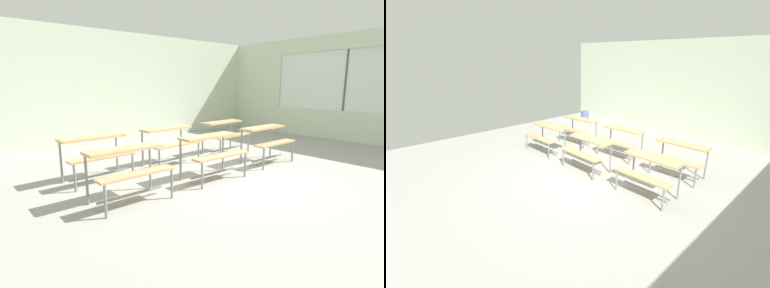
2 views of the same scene
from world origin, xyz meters
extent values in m
cube|color=#9E9E99|center=(0.00, 0.00, -0.03)|extent=(10.00, 9.00, 0.05)
cube|color=beige|center=(0.00, 4.50, 1.50)|extent=(10.00, 0.12, 3.00)
cube|color=beige|center=(5.00, 0.00, 0.42)|extent=(0.12, 9.00, 0.85)
cube|color=beige|center=(5.00, 0.00, 2.77)|extent=(0.12, 9.00, 0.45)
cube|color=beige|center=(5.00, 3.55, 1.70)|extent=(0.12, 1.90, 1.70)
cube|color=silver|center=(5.00, 0.50, 1.70)|extent=(0.02, 4.20, 1.70)
cube|color=#4C5156|center=(5.00, 0.50, 1.70)|extent=(0.06, 0.05, 1.70)
cube|color=tan|center=(-1.93, 0.39, 0.72)|extent=(1.11, 0.34, 0.04)
cube|color=tan|center=(-1.93, 0.07, 0.44)|extent=(1.10, 0.24, 0.03)
cylinder|color=gray|center=(-2.44, 0.52, 0.36)|extent=(0.04, 0.04, 0.72)
cylinder|color=gray|center=(-1.44, 0.54, 0.36)|extent=(0.04, 0.04, 0.72)
cylinder|color=gray|center=(-2.43, -0.03, 0.22)|extent=(0.04, 0.04, 0.44)
cylinder|color=gray|center=(-1.43, -0.01, 0.22)|extent=(0.04, 0.04, 0.44)
cube|color=gray|center=(-1.93, 0.25, 0.10)|extent=(1.00, 0.05, 0.03)
cube|color=tan|center=(-0.34, 0.40, 0.72)|extent=(1.10, 0.33, 0.04)
cube|color=tan|center=(-0.35, 0.08, 0.44)|extent=(1.10, 0.23, 0.03)
cylinder|color=gray|center=(-0.84, 0.54, 0.36)|extent=(0.04, 0.04, 0.72)
cylinder|color=gray|center=(0.16, 0.53, 0.36)|extent=(0.04, 0.04, 0.72)
cylinder|color=gray|center=(-0.85, -0.01, 0.22)|extent=(0.04, 0.04, 0.44)
cylinder|color=gray|center=(0.15, -0.02, 0.22)|extent=(0.04, 0.04, 0.44)
cube|color=gray|center=(-0.34, 0.26, 0.10)|extent=(1.00, 0.04, 0.03)
cube|color=tan|center=(1.24, 0.45, 0.72)|extent=(1.10, 0.33, 0.04)
cube|color=tan|center=(1.24, 0.13, 0.44)|extent=(1.10, 0.23, 0.03)
cylinder|color=gray|center=(0.74, 0.58, 0.36)|extent=(0.04, 0.04, 0.72)
cylinder|color=gray|center=(1.74, 0.59, 0.36)|extent=(0.04, 0.04, 0.72)
cylinder|color=gray|center=(0.75, 0.03, 0.22)|extent=(0.04, 0.04, 0.44)
cylinder|color=gray|center=(1.75, 0.04, 0.22)|extent=(0.04, 0.04, 0.44)
cube|color=gray|center=(1.24, 0.31, 0.10)|extent=(1.00, 0.04, 0.03)
cube|color=tan|center=(-1.91, 1.55, 0.72)|extent=(1.11, 0.37, 0.04)
cube|color=tan|center=(-1.90, 1.23, 0.44)|extent=(1.11, 0.27, 0.03)
cylinder|color=gray|center=(-2.42, 1.67, 0.36)|extent=(0.04, 0.04, 0.72)
cylinder|color=gray|center=(-1.42, 1.72, 0.36)|extent=(0.04, 0.04, 0.72)
cylinder|color=gray|center=(-2.40, 1.12, 0.22)|extent=(0.04, 0.04, 0.44)
cylinder|color=gray|center=(-1.40, 1.17, 0.22)|extent=(0.04, 0.04, 0.44)
cube|color=gray|center=(-1.91, 1.41, 0.10)|extent=(1.00, 0.07, 0.03)
cube|color=tan|center=(-0.36, 1.61, 0.72)|extent=(1.11, 0.38, 0.04)
cube|color=tan|center=(-0.34, 1.29, 0.44)|extent=(1.11, 0.28, 0.03)
cylinder|color=gray|center=(-0.87, 1.73, 0.36)|extent=(0.04, 0.04, 0.72)
cylinder|color=gray|center=(0.13, 1.78, 0.36)|extent=(0.04, 0.04, 0.72)
cylinder|color=gray|center=(-0.84, 1.18, 0.22)|extent=(0.04, 0.04, 0.44)
cylinder|color=gray|center=(0.16, 1.23, 0.22)|extent=(0.04, 0.04, 0.44)
cube|color=gray|center=(-0.35, 1.47, 0.10)|extent=(1.00, 0.08, 0.03)
cube|color=tan|center=(1.24, 1.62, 0.72)|extent=(1.11, 0.37, 0.04)
cube|color=tan|center=(1.25, 1.30, 0.44)|extent=(1.11, 0.27, 0.03)
cylinder|color=gray|center=(0.73, 1.74, 0.36)|extent=(0.04, 0.04, 0.72)
cylinder|color=gray|center=(1.73, 1.79, 0.36)|extent=(0.04, 0.04, 0.72)
cylinder|color=gray|center=(0.76, 1.19, 0.22)|extent=(0.04, 0.04, 0.44)
cylinder|color=gray|center=(1.76, 1.24, 0.22)|extent=(0.04, 0.04, 0.44)
cube|color=gray|center=(1.24, 1.48, 0.10)|extent=(1.00, 0.08, 0.03)
camera|label=1|loc=(-3.80, -3.30, 1.60)|focal=28.00mm
camera|label=2|loc=(3.56, -3.57, 2.55)|focal=24.02mm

